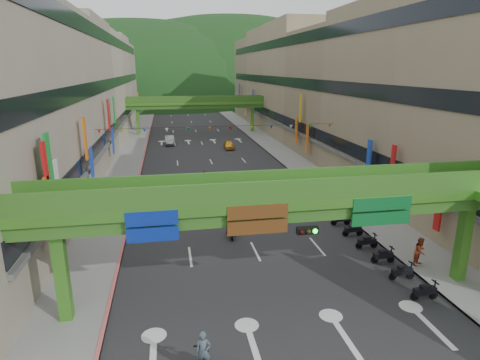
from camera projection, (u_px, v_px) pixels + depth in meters
name	position (u px, v px, depth m)	size (l,w,h in m)	color
road_slab	(204.00, 148.00, 63.75)	(18.00, 140.00, 0.02)	#28282B
sidewalk_left	(133.00, 150.00, 61.85)	(4.00, 140.00, 0.15)	gray
sidewalk_right	(271.00, 145.00, 65.63)	(4.00, 140.00, 0.15)	gray
curb_left	(146.00, 149.00, 62.17)	(0.20, 140.00, 0.18)	#CC5959
curb_right	(260.00, 145.00, 65.30)	(0.20, 140.00, 0.18)	gray
building_row_left	(72.00, 88.00, 57.95)	(12.80, 95.00, 19.00)	#9E937F
building_row_right	(320.00, 86.00, 64.46)	(12.80, 95.00, 19.00)	gray
overpass_near	(303.00, 213.00, 20.24)	(28.00, 12.27, 7.10)	#4C9E2D
overpass_far	(196.00, 105.00, 76.51)	(28.00, 2.20, 7.10)	#4C9E2D
hill_left	(143.00, 99.00, 165.39)	(168.00, 140.00, 112.00)	#1C4419
hill_right	(231.00, 95.00, 191.22)	(208.00, 176.00, 128.00)	#1C4419
bunting_string	(220.00, 129.00, 43.20)	(26.00, 0.36, 0.47)	black
scooter_rider_near	(203.00, 356.00, 16.28)	(0.71, 1.60, 2.08)	black
scooter_rider_mid	(231.00, 223.00, 29.67)	(0.96, 1.60, 2.22)	black
scooter_rider_left	(204.00, 181.00, 41.28)	(1.07, 1.60, 2.12)	#9E9FA7
scooter_rider_far	(230.00, 181.00, 40.95)	(1.01, 1.58, 2.20)	maroon
parked_scooter_row	(375.00, 248.00, 27.06)	(1.60, 11.55, 1.08)	black
car_silver	(170.00, 140.00, 66.39)	(1.52, 4.37, 1.44)	#94929A
car_yellow	(229.00, 145.00, 62.83)	(1.48, 3.68, 1.25)	gold
pedestrian_red	(420.00, 253.00, 25.40)	(0.90, 0.70, 1.85)	#A83F22
pedestrian_dark	(363.00, 197.00, 37.12)	(0.90, 0.37, 1.53)	black
pedestrian_blue	(354.00, 188.00, 39.41)	(0.85, 0.55, 1.83)	#3A4D61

